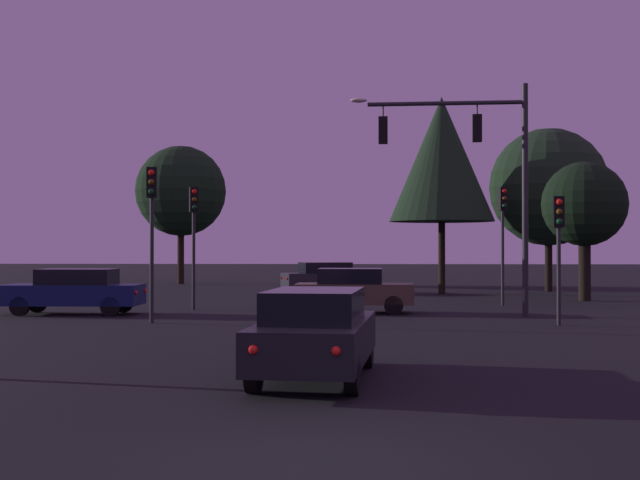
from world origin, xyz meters
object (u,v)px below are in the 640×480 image
object	(u,v)px
car_nearside_lane	(316,332)
tree_left_far	(548,187)
traffic_light_far_side	(503,222)
car_crossing_right	(354,290)
car_far_lane	(327,277)
traffic_signal_mast_arm	(478,159)
traffic_light_median	(194,223)
traffic_light_corner_right	(152,213)
car_crossing_left	(74,291)
tree_right_cluster	(442,159)
tree_center_horizon	(584,205)
tree_behind_sign	(181,191)
traffic_light_corner_left	(559,233)

from	to	relation	value
car_nearside_lane	tree_left_far	world-z (taller)	tree_left_far
traffic_light_far_side	car_nearside_lane	bearing A→B (deg)	-108.64
car_crossing_right	car_far_lane	world-z (taller)	same
traffic_signal_mast_arm	tree_left_far	bearing A→B (deg)	69.83
car_crossing_right	car_far_lane	size ratio (longest dim) A/B	0.88
traffic_light_median	car_far_lane	size ratio (longest dim) A/B	0.94
traffic_light_corner_right	car_crossing_left	bearing A→B (deg)	137.26
traffic_light_median	tree_left_far	size ratio (longest dim) A/B	0.53
traffic_light_far_side	tree_right_cluster	xyz separation A→B (m)	(-1.52, 8.41, 3.30)
traffic_signal_mast_arm	car_crossing_left	distance (m)	14.09
traffic_light_median	traffic_light_far_side	size ratio (longest dim) A/B	0.97
car_crossing_left	car_far_lane	distance (m)	15.66
car_nearside_lane	traffic_light_median	bearing A→B (deg)	108.15
car_crossing_right	tree_right_cluster	size ratio (longest dim) A/B	0.43
traffic_light_corner_right	car_crossing_left	world-z (taller)	traffic_light_corner_right
traffic_light_far_side	car_crossing_right	xyz separation A→B (m)	(-5.70, -3.80, -2.43)
tree_center_horizon	car_nearside_lane	bearing A→B (deg)	-115.16
traffic_light_corner_right	tree_behind_sign	world-z (taller)	tree_behind_sign
tree_behind_sign	tree_center_horizon	xyz separation A→B (m)	(20.45, -15.77, -1.70)
car_crossing_right	car_far_lane	xyz separation A→B (m)	(-1.37, 12.37, 0.00)
traffic_light_far_side	car_crossing_left	world-z (taller)	traffic_light_far_side
traffic_light_far_side	tree_right_cluster	size ratio (longest dim) A/B	0.48
traffic_light_far_side	tree_center_horizon	size ratio (longest dim) A/B	0.78
traffic_signal_mast_arm	traffic_light_far_side	world-z (taller)	traffic_signal_mast_arm
traffic_light_corner_right	tree_left_far	bearing A→B (deg)	50.12
traffic_light_median	traffic_signal_mast_arm	bearing A→B (deg)	-13.34
car_far_lane	tree_right_cluster	distance (m)	7.98
traffic_light_corner_left	car_crossing_right	xyz separation A→B (m)	(-5.92, 4.41, -1.85)
tree_behind_sign	traffic_light_median	bearing A→B (deg)	-76.75
tree_center_horizon	tree_behind_sign	bearing A→B (deg)	142.36
traffic_signal_mast_arm	tree_behind_sign	xyz separation A→B (m)	(-14.90, 23.79, 0.60)
car_nearside_lane	tree_right_cluster	distance (m)	27.92
car_crossing_right	tree_center_horizon	xyz separation A→B (m)	(9.63, 6.95, 3.24)
tree_right_cluster	traffic_light_corner_left	bearing A→B (deg)	-84.05
car_crossing_left	tree_behind_sign	bearing A→B (deg)	93.57
tree_behind_sign	tree_right_cluster	world-z (taller)	tree_right_cluster
traffic_light_corner_left	car_nearside_lane	world-z (taller)	traffic_light_corner_left
car_crossing_right	tree_left_far	xyz separation A→B (m)	(9.83, 14.62, 4.53)
car_crossing_left	tree_left_far	bearing A→B (deg)	39.36
tree_center_horizon	tree_right_cluster	xyz separation A→B (m)	(-5.45, 5.26, 2.50)
car_crossing_left	traffic_light_median	bearing A→B (deg)	33.71
car_crossing_left	tree_right_cluster	bearing A→B (deg)	44.58
car_far_lane	traffic_signal_mast_arm	bearing A→B (deg)	-67.93
car_nearside_lane	tree_center_horizon	world-z (taller)	tree_center_horizon
car_nearside_lane	car_crossing_right	bearing A→B (deg)	87.90
traffic_signal_mast_arm	tree_right_cluster	bearing A→B (deg)	89.53
traffic_light_far_side	car_far_lane	distance (m)	11.38
tree_right_cluster	traffic_light_corner_right	bearing A→B (deg)	-121.57
car_nearside_lane	tree_center_horizon	size ratio (longest dim) A/B	0.80
car_crossing_left	tree_right_cluster	xyz separation A→B (m)	(13.52, 13.32, 5.73)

